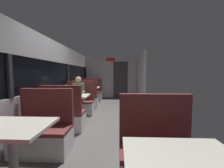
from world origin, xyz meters
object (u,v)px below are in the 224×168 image
bench_front_aisle_facing_entry (157,157)px  seated_passenger (79,98)px  bench_mid_window_facing_end (64,117)px  bench_near_window_facing_entry (43,134)px  dining_table_far_window (89,89)px  bench_far_window_facing_end (86,99)px  bench_far_window_facing_entry (92,94)px  dining_table_near_window (12,134)px  bench_mid_window_facing_entry (80,104)px  dining_table_mid_window (73,99)px

bench_front_aisle_facing_entry → seated_passenger: seated_passenger is taller
bench_mid_window_facing_end → bench_front_aisle_facing_entry: (1.79, -1.55, 0.00)m
bench_near_window_facing_entry → dining_table_far_window: bench_near_window_facing_entry is taller
bench_far_window_facing_end → seated_passenger: (0.00, -1.02, 0.21)m
bench_far_window_facing_entry → dining_table_near_window: bearing=-90.0°
bench_mid_window_facing_entry → bench_far_window_facing_entry: same height
dining_table_near_window → bench_far_window_facing_end: 4.01m
dining_table_near_window → bench_front_aisle_facing_entry: bench_front_aisle_facing_entry is taller
dining_table_mid_window → bench_mid_window_facing_entry: bearing=90.0°
dining_table_far_window → dining_table_near_window: bearing=-90.0°
dining_table_mid_window → seated_passenger: (0.00, 0.63, -0.10)m
bench_near_window_facing_entry → bench_far_window_facing_entry: same height
bench_mid_window_facing_entry → seated_passenger: size_ratio=0.87×
bench_mid_window_facing_entry → bench_front_aisle_facing_entry: (1.79, -2.95, 0.00)m
bench_near_window_facing_entry → bench_mid_window_facing_entry: same height
dining_table_mid_window → bench_front_aisle_facing_entry: size_ratio=0.82×
bench_front_aisle_facing_entry → dining_table_near_window: bearing=-176.8°
dining_table_mid_window → bench_far_window_facing_entry: bench_far_window_facing_entry is taller
dining_table_mid_window → bench_front_aisle_facing_entry: 2.89m
dining_table_mid_window → bench_mid_window_facing_entry: 0.77m
bench_near_window_facing_entry → dining_table_mid_window: bench_near_window_facing_entry is taller
bench_near_window_facing_entry → bench_front_aisle_facing_entry: (1.79, -0.60, 0.00)m
bench_mid_window_facing_entry → dining_table_mid_window: bearing=-90.0°
dining_table_near_window → bench_front_aisle_facing_entry: (1.79, 0.10, -0.31)m
bench_front_aisle_facing_entry → seated_passenger: bearing=121.9°
bench_near_window_facing_entry → bench_mid_window_facing_entry: size_ratio=1.00×
bench_near_window_facing_entry → bench_far_window_facing_entry: (0.00, 4.70, 0.00)m
bench_mid_window_facing_end → dining_table_far_window: size_ratio=1.22×
bench_mid_window_facing_entry → bench_front_aisle_facing_entry: same height
bench_near_window_facing_entry → seated_passenger: seated_passenger is taller
bench_mid_window_facing_end → bench_far_window_facing_entry: same height
bench_near_window_facing_entry → bench_far_window_facing_end: size_ratio=1.00×
dining_table_near_window → bench_mid_window_facing_entry: size_ratio=0.82×
dining_table_mid_window → dining_table_far_window: (0.00, 2.35, 0.00)m
bench_mid_window_facing_entry → bench_near_window_facing_entry: bearing=-90.0°
bench_mid_window_facing_end → bench_far_window_facing_end: (0.00, 2.35, 0.00)m
dining_table_far_window → bench_front_aisle_facing_entry: bench_front_aisle_facing_entry is taller
bench_far_window_facing_end → bench_mid_window_facing_entry: bearing=-90.0°
bench_near_window_facing_entry → bench_mid_window_facing_end: size_ratio=1.00×
bench_near_window_facing_entry → dining_table_mid_window: size_ratio=1.22×
bench_far_window_facing_end → bench_front_aisle_facing_entry: bearing=-65.4°
bench_front_aisle_facing_entry → dining_table_mid_window: bearing=128.5°
dining_table_near_window → bench_near_window_facing_entry: size_ratio=0.82×
dining_table_near_window → bench_far_window_facing_end: size_ratio=0.82×
dining_table_mid_window → bench_far_window_facing_end: 1.68m
dining_table_near_window → bench_near_window_facing_entry: bearing=90.0°
dining_table_near_window → dining_table_mid_window: bearing=90.0°
dining_table_far_window → bench_front_aisle_facing_entry: (1.79, -4.60, -0.31)m
dining_table_near_window → dining_table_far_window: (0.00, 4.70, 0.00)m
bench_near_window_facing_entry → seated_passenger: 2.29m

